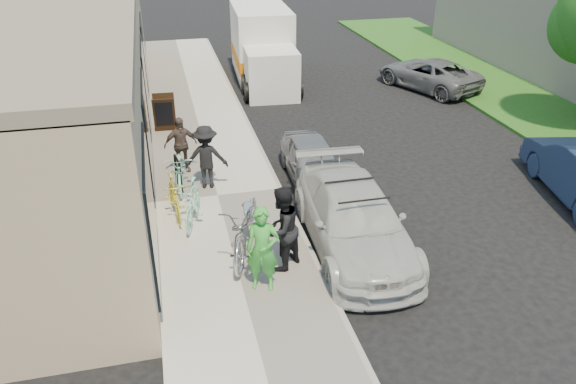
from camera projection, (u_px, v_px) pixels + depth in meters
ground at (335, 259)px, 11.37m from camera, size 120.00×120.00×0.00m
sidewalk at (218, 198)px, 13.51m from camera, size 3.00×34.00×0.15m
curb at (280, 191)px, 13.83m from camera, size 0.12×34.00×0.13m
storefront at (80, 68)px, 16.19m from camera, size 3.60×20.00×4.22m
bike_rack at (178, 170)px, 13.55m from camera, size 0.14×0.58×0.82m
sandwich_board at (164, 113)px, 16.99m from camera, size 0.68×0.69×1.07m
sedan_white at (354, 219)px, 11.48m from camera, size 2.11×4.67×1.37m
sedan_silver at (312, 161)px, 14.29m from camera, size 1.42×3.24×1.09m
moving_truck at (263, 50)px, 21.92m from camera, size 2.42×5.68×2.73m
far_car_gray at (428, 74)px, 21.21m from camera, size 3.34×4.53×1.14m
tandem_bike at (247, 225)px, 11.06m from camera, size 1.51×2.45×1.22m
woman_rider at (263, 249)px, 9.93m from camera, size 0.70×0.57×1.65m
man_standing at (281, 229)px, 10.49m from camera, size 1.05×1.02×1.70m
cruiser_bike_a at (193, 203)px, 12.15m from camera, size 0.84×1.65×0.96m
cruiser_bike_b at (180, 169)px, 13.67m from camera, size 0.71×1.80×0.93m
cruiser_bike_c at (174, 197)px, 12.41m from camera, size 0.58×1.57×0.92m
bystander_a at (206, 157)px, 13.53m from camera, size 1.11×0.75×1.59m
bystander_b at (181, 145)px, 14.34m from camera, size 0.92×0.54×1.47m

